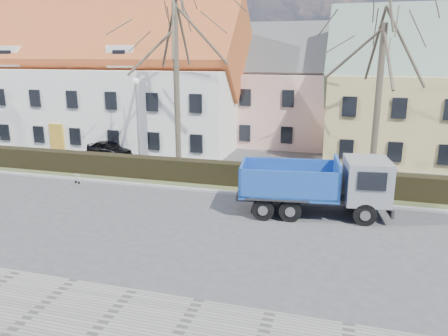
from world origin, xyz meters
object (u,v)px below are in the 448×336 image
(streetlight, at_px, (138,126))
(dump_truck, at_px, (308,185))
(cart_frame, at_px, (75,178))
(parked_car_a, at_px, (109,149))

(streetlight, bearing_deg, dump_truck, -21.93)
(cart_frame, height_order, parked_car_a, parked_car_a)
(streetlight, distance_m, cart_frame, 4.89)
(parked_car_a, bearing_deg, streetlight, -114.71)
(streetlight, xyz_separation_m, parked_car_a, (-4.23, 3.49, -2.42))
(dump_truck, distance_m, streetlight, 11.89)
(dump_truck, height_order, streetlight, streetlight)
(cart_frame, bearing_deg, parked_car_a, 102.99)
(dump_truck, xyz_separation_m, cart_frame, (-13.67, 1.39, -1.11))
(dump_truck, bearing_deg, streetlight, 150.34)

